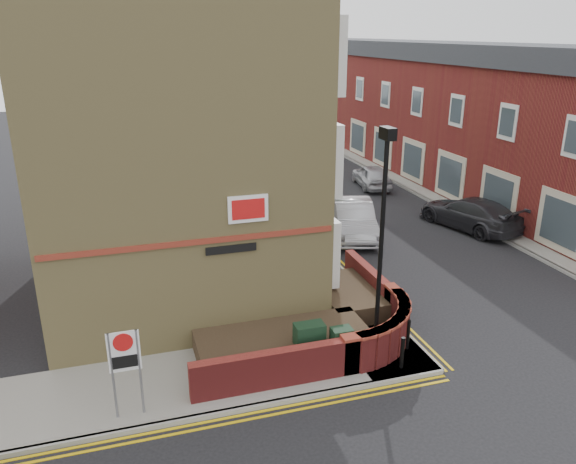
% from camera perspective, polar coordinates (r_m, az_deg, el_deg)
% --- Properties ---
extents(ground, '(120.00, 120.00, 0.00)m').
position_cam_1_polar(ground, '(14.76, 5.00, -15.98)').
color(ground, black).
rests_on(ground, ground).
extents(pavement_corner, '(13.00, 3.00, 0.12)m').
position_cam_1_polar(pavement_corner, '(15.22, -9.97, -14.73)').
color(pavement_corner, gray).
rests_on(pavement_corner, ground).
extents(pavement_main, '(2.00, 32.00, 0.12)m').
position_cam_1_polar(pavement_main, '(29.14, -3.07, 2.66)').
color(pavement_main, gray).
rests_on(pavement_main, ground).
extents(pavement_far, '(4.00, 40.00, 0.12)m').
position_cam_1_polar(pavement_far, '(31.05, 18.49, 2.73)').
color(pavement_far, gray).
rests_on(pavement_far, ground).
extents(kerb_side, '(13.00, 0.15, 0.12)m').
position_cam_1_polar(kerb_side, '(14.01, -9.10, -18.11)').
color(kerb_side, gray).
rests_on(kerb_side, ground).
extents(kerb_main_near, '(0.15, 32.00, 0.12)m').
position_cam_1_polar(kerb_main_near, '(29.38, -1.18, 2.84)').
color(kerb_main_near, gray).
rests_on(kerb_main_near, ground).
extents(kerb_main_far, '(0.15, 40.00, 0.12)m').
position_cam_1_polar(kerb_main_far, '(29.96, 15.35, 2.45)').
color(kerb_main_far, gray).
rests_on(kerb_main_far, ground).
extents(yellow_lines_side, '(13.00, 0.28, 0.01)m').
position_cam_1_polar(yellow_lines_side, '(13.85, -8.93, -18.90)').
color(yellow_lines_side, gold).
rests_on(yellow_lines_side, ground).
extents(yellow_lines_main, '(0.28, 32.00, 0.01)m').
position_cam_1_polar(yellow_lines_main, '(29.47, -0.71, 2.78)').
color(yellow_lines_main, gold).
rests_on(yellow_lines_main, ground).
extents(corner_building, '(8.95, 10.40, 13.60)m').
position_cam_1_polar(corner_building, '(19.28, -11.75, 12.27)').
color(corner_building, tan).
rests_on(corner_building, ground).
extents(garden_wall, '(6.80, 6.00, 1.20)m').
position_cam_1_polar(garden_wall, '(16.71, 1.75, -11.23)').
color(garden_wall, maroon).
rests_on(garden_wall, ground).
extents(lamppost, '(0.25, 0.50, 6.30)m').
position_cam_1_polar(lamppost, '(14.74, 9.43, -1.44)').
color(lamppost, black).
rests_on(lamppost, pavement_corner).
extents(utility_cabinet_large, '(0.80, 0.45, 1.20)m').
position_cam_1_polar(utility_cabinet_large, '(15.29, 2.17, -11.30)').
color(utility_cabinet_large, black).
rests_on(utility_cabinet_large, pavement_corner).
extents(utility_cabinet_small, '(0.55, 0.40, 1.10)m').
position_cam_1_polar(utility_cabinet_small, '(15.33, 5.43, -11.52)').
color(utility_cabinet_small, black).
rests_on(utility_cabinet_small, pavement_corner).
extents(bollard_near, '(0.11, 0.11, 0.90)m').
position_cam_1_polar(bollard_near, '(15.50, 11.53, -11.91)').
color(bollard_near, black).
rests_on(bollard_near, pavement_corner).
extents(bollard_far, '(0.11, 0.11, 0.90)m').
position_cam_1_polar(bollard_far, '(16.36, 12.08, -10.14)').
color(bollard_far, black).
rests_on(bollard_far, pavement_corner).
extents(zone_sign, '(0.72, 0.07, 2.20)m').
position_cam_1_polar(zone_sign, '(13.48, -16.26, -12.22)').
color(zone_sign, slate).
rests_on(zone_sign, pavement_corner).
extents(far_terrace, '(5.40, 30.40, 8.00)m').
position_cam_1_polar(far_terrace, '(34.29, 17.46, 11.21)').
color(far_terrace, maroon).
rests_on(far_terrace, ground).
extents(far_terrace_cream, '(5.40, 12.40, 8.00)m').
position_cam_1_polar(far_terrace_cream, '(52.86, 4.38, 14.74)').
color(far_terrace_cream, '#C2B3A0').
rests_on(far_terrace_cream, ground).
extents(tree_near, '(3.64, 3.65, 6.70)m').
position_cam_1_polar(tree_near, '(26.26, -2.19, 11.19)').
color(tree_near, '#382B1E').
rests_on(tree_near, pavement_main).
extents(tree_mid, '(4.03, 4.03, 7.42)m').
position_cam_1_polar(tree_mid, '(33.93, -5.82, 13.88)').
color(tree_mid, '#382B1E').
rests_on(tree_mid, pavement_main).
extents(tree_far, '(3.81, 3.81, 7.00)m').
position_cam_1_polar(tree_far, '(41.79, -8.09, 14.49)').
color(tree_far, '#382B1E').
rests_on(tree_far, pavement_main).
extents(traffic_light_assembly, '(0.20, 0.16, 4.20)m').
position_cam_1_polar(traffic_light_assembly, '(37.19, -6.01, 10.63)').
color(traffic_light_assembly, black).
rests_on(traffic_light_assembly, pavement_main).
extents(silver_car_near, '(2.88, 5.02, 1.56)m').
position_cam_1_polar(silver_car_near, '(24.98, 6.65, 1.36)').
color(silver_car_near, '#9A9BA1').
rests_on(silver_car_near, ground).
extents(red_car_main, '(4.14, 5.87, 1.49)m').
position_cam_1_polar(red_car_main, '(33.93, -2.51, 6.33)').
color(red_car_main, maroon).
rests_on(red_car_main, ground).
extents(grey_car_far, '(3.28, 5.38, 1.46)m').
position_cam_1_polar(grey_car_far, '(27.07, 17.97, 1.84)').
color(grey_car_far, '#29292D').
rests_on(grey_car_far, ground).
extents(silver_car_far, '(2.13, 4.09, 1.33)m').
position_cam_1_polar(silver_car_far, '(33.14, 8.50, 5.66)').
color(silver_car_far, '#ABADB3').
rests_on(silver_car_far, ground).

